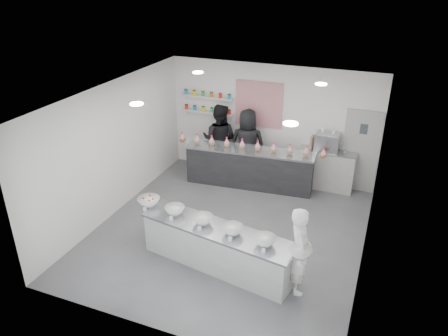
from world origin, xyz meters
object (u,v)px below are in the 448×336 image
at_px(prep_counter, 217,247).
at_px(staff_left, 219,140).
at_px(back_bar, 249,168).
at_px(espresso_machine, 327,142).
at_px(espresso_ledge, 326,170).
at_px(staff_right, 247,145).
at_px(woman_prep, 299,251).

height_order(prep_counter, staff_left, staff_left).
distance_m(back_bar, staff_left, 1.18).
bearing_deg(espresso_machine, back_bar, -161.35).
height_order(espresso_ledge, staff_right, staff_right).
relative_size(prep_counter, staff_right, 1.62).
bearing_deg(prep_counter, staff_right, 110.43).
xyz_separation_m(woman_prep, staff_left, (-3.05, 3.84, 0.16)).
height_order(espresso_ledge, woman_prep, woman_prep).
distance_m(back_bar, staff_right, 0.65).
relative_size(back_bar, staff_right, 1.71).
height_order(woman_prep, staff_right, staff_right).
bearing_deg(espresso_ledge, staff_right, -174.99).
bearing_deg(espresso_ledge, staff_left, -176.37).
bearing_deg(staff_right, espresso_machine, 172.99).
relative_size(back_bar, espresso_machine, 5.58).
bearing_deg(prep_counter, staff_left, 121.43).
distance_m(prep_counter, woman_prep, 1.60).
bearing_deg(back_bar, staff_right, 111.02).
distance_m(prep_counter, back_bar, 3.38).
xyz_separation_m(back_bar, woman_prep, (2.05, -3.42, 0.32)).
height_order(prep_counter, espresso_machine, espresso_machine).
bearing_deg(espresso_machine, staff_left, -176.30).
relative_size(espresso_ledge, woman_prep, 0.85).
bearing_deg(espresso_machine, woman_prep, -86.27).
bearing_deg(woman_prep, prep_counter, 65.45).
xyz_separation_m(staff_left, staff_right, (0.79, 0.00, -0.02)).
height_order(prep_counter, staff_right, staff_right).
xyz_separation_m(espresso_machine, woman_prep, (0.26, -4.02, -0.43)).
relative_size(espresso_machine, woman_prep, 0.36).
height_order(espresso_ledge, espresso_machine, espresso_machine).
relative_size(back_bar, woman_prep, 1.98).
distance_m(prep_counter, espresso_ledge, 4.17).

